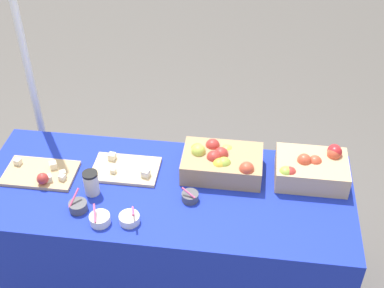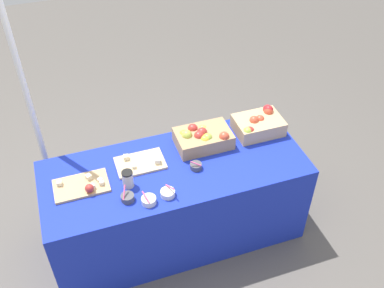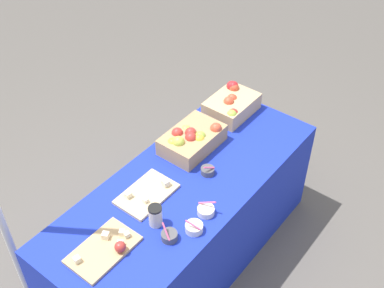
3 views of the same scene
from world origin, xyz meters
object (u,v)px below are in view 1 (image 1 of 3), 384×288
Objects in this scene: cutting_board_front at (126,169)px; sample_bowl_far at (129,219)px; sample_bowl_near at (190,197)px; cutting_board_back at (41,174)px; apple_crate_left at (312,168)px; tent_pole at (25,54)px; coffee_cup at (91,183)px; sample_bowl_mid at (78,206)px; sample_bowl_extra at (100,219)px; apple_crate_middle at (221,162)px.

cutting_board_front is 3.30× the size of sample_bowl_far.
cutting_board_front is at bearing 154.84° from sample_bowl_near.
cutting_board_front is 0.94× the size of cutting_board_back.
cutting_board_front is at bearing 12.72° from cutting_board_back.
tent_pole is (-1.61, 0.40, 0.32)m from apple_crate_left.
coffee_cup is at bearing -178.59° from sample_bowl_near.
sample_bowl_far is (0.10, -0.35, 0.01)m from cutting_board_front.
sample_bowl_near is at bearing 14.61° from sample_bowl_mid.
apple_crate_left is 1.69m from tent_pole.
cutting_board_front is 0.38m from sample_bowl_extra.
apple_crate_left is 3.40× the size of sample_bowl_mid.
sample_bowl_far reaches higher than sample_bowl_near.
cutting_board_back is at bearing 144.21° from sample_bowl_extra.
cutting_board_front is 0.15× the size of tent_pole.
coffee_cup is at bearing -50.79° from tent_pole.
cutting_board_back is 0.79m from sample_bowl_near.
sample_bowl_near is (-0.59, -0.23, -0.05)m from apple_crate_left.
cutting_board_back is 3.77× the size of sample_bowl_extra.
sample_bowl_far reaches higher than sample_bowl_extra.
cutting_board_front is 0.40m from sample_bowl_near.
sample_bowl_mid is 0.82× the size of coffee_cup.
sample_bowl_mid is 1.08× the size of sample_bowl_extra.
cutting_board_back reaches higher than cutting_board_front.
sample_bowl_far is at bearing -26.12° from cutting_board_back.
cutting_board_back is (-0.92, -0.15, -0.05)m from apple_crate_middle.
tent_pole reaches higher than sample_bowl_near.
sample_bowl_extra is (0.13, -0.07, -0.00)m from sample_bowl_mid.
sample_bowl_extra reaches higher than cutting_board_back.
apple_crate_left is 0.98× the size of cutting_board_back.
sample_bowl_near is 0.45m from sample_bowl_extra.
sample_bowl_extra is (-0.53, -0.43, -0.05)m from apple_crate_middle.
cutting_board_front is at bearing 54.87° from coffee_cup.
tent_pole is (-1.02, 0.64, 0.37)m from sample_bowl_near.
sample_bowl_near is 0.49m from coffee_cup.
cutting_board_back is 3.49× the size of sample_bowl_mid.
apple_crate_left is 3.43× the size of sample_bowl_far.
sample_bowl_mid is (-0.53, -0.14, 0.00)m from sample_bowl_near.
apple_crate_left is at bearing 3.85° from cutting_board_front.
cutting_board_front is 3.53× the size of sample_bowl_extra.
coffee_cup reaches higher than sample_bowl_near.
apple_crate_left reaches higher than sample_bowl_extra.
sample_bowl_extra is (0.39, -0.28, 0.01)m from cutting_board_back.
apple_crate_left is 0.96m from cutting_board_front.
sample_bowl_near is at bearing 34.97° from sample_bowl_far.
cutting_board_back is 0.16× the size of tent_pole.
sample_bowl_mid is at bearing -57.41° from tent_pole.
apple_crate_middle is at bearing -19.61° from tent_pole.
sample_bowl_far reaches higher than cutting_board_front.
sample_bowl_mid is 1.01× the size of sample_bowl_far.
sample_bowl_near reaches higher than cutting_board_back.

